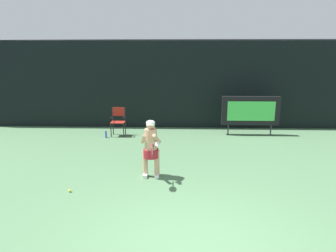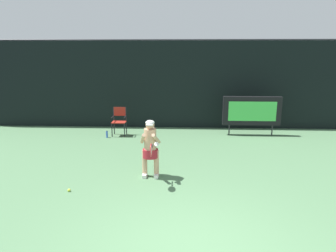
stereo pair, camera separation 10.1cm
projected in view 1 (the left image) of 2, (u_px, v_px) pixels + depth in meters
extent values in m
cube|color=black|center=(185.00, 85.00, 12.61)|extent=(18.00, 0.12, 3.60)
cylinder|color=#38383D|center=(186.00, 40.00, 12.18)|extent=(18.00, 0.05, 0.05)
cube|color=black|center=(251.00, 111.00, 11.62)|extent=(2.20, 0.20, 1.10)
cube|color=#46CE50|center=(251.00, 111.00, 11.52)|extent=(1.80, 0.01, 0.75)
cylinder|color=#2D2D33|center=(228.00, 129.00, 11.82)|extent=(0.05, 0.05, 0.40)
cylinder|color=#2D2D33|center=(271.00, 130.00, 11.77)|extent=(0.05, 0.05, 0.40)
cylinder|color=black|center=(111.00, 130.00, 11.43)|extent=(0.04, 0.04, 0.52)
cylinder|color=black|center=(124.00, 131.00, 11.41)|extent=(0.04, 0.04, 0.52)
cylinder|color=black|center=(113.00, 128.00, 11.82)|extent=(0.04, 0.04, 0.52)
cylinder|color=black|center=(125.00, 128.00, 11.80)|extent=(0.04, 0.04, 0.52)
cube|color=maroon|center=(118.00, 122.00, 11.55)|extent=(0.52, 0.44, 0.03)
cylinder|color=black|center=(113.00, 114.00, 11.69)|extent=(0.04, 0.04, 0.56)
cylinder|color=black|center=(125.00, 114.00, 11.68)|extent=(0.04, 0.04, 0.56)
cube|color=maroon|center=(119.00, 112.00, 11.66)|extent=(0.48, 0.02, 0.34)
cylinder|color=black|center=(112.00, 117.00, 11.51)|extent=(0.04, 0.44, 0.04)
cylinder|color=black|center=(124.00, 117.00, 11.49)|extent=(0.04, 0.44, 0.04)
cylinder|color=blue|center=(106.00, 135.00, 11.36)|extent=(0.07, 0.07, 0.24)
cylinder|color=black|center=(106.00, 131.00, 11.33)|extent=(0.03, 0.03, 0.03)
cube|color=white|center=(145.00, 175.00, 7.77)|extent=(0.11, 0.26, 0.09)
cube|color=white|center=(157.00, 175.00, 7.76)|extent=(0.11, 0.26, 0.09)
cylinder|color=tan|center=(145.00, 163.00, 7.74)|extent=(0.13, 0.13, 0.70)
cylinder|color=tan|center=(157.00, 163.00, 7.73)|extent=(0.13, 0.13, 0.70)
cylinder|color=maroon|center=(151.00, 153.00, 7.67)|extent=(0.39, 0.39, 0.22)
cylinder|color=tan|center=(151.00, 140.00, 7.59)|extent=(0.31, 0.31, 0.56)
sphere|color=tan|center=(151.00, 125.00, 7.50)|extent=(0.22, 0.22, 0.22)
ellipsoid|color=white|center=(151.00, 123.00, 7.49)|extent=(0.22, 0.22, 0.12)
cube|color=white|center=(150.00, 125.00, 7.40)|extent=(0.17, 0.12, 0.02)
cylinder|color=tan|center=(143.00, 139.00, 7.42)|extent=(0.20, 0.48, 0.36)
cylinder|color=tan|center=(157.00, 139.00, 7.41)|extent=(0.20, 0.48, 0.36)
cylinder|color=white|center=(157.00, 144.00, 7.31)|extent=(0.13, 0.13, 0.12)
cylinder|color=black|center=(153.00, 146.00, 7.24)|extent=(0.03, 0.28, 0.03)
torus|color=red|center=(152.00, 150.00, 6.94)|extent=(0.02, 0.31, 0.31)
ellipsoid|color=silver|center=(152.00, 150.00, 6.94)|extent=(0.01, 0.26, 0.26)
sphere|color=#CCDB3D|center=(70.00, 191.00, 6.92)|extent=(0.07, 0.07, 0.07)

